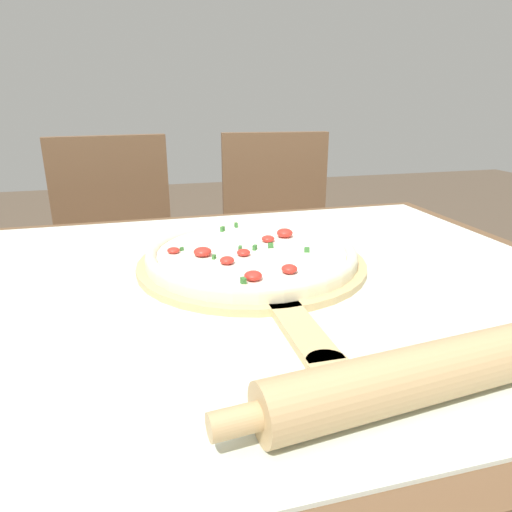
{
  "coord_description": "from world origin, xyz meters",
  "views": [
    {
      "loc": [
        -0.2,
        -0.68,
        1.02
      ],
      "look_at": [
        -0.01,
        0.03,
        0.76
      ],
      "focal_mm": 32.0,
      "sensor_mm": 36.0,
      "label": 1
    }
  ],
  "objects_px": {
    "pizza_peel": "(254,266)",
    "pizza": "(252,253)",
    "rolling_pin": "(408,378)",
    "chair_right": "(279,243)",
    "chair_left": "(119,256)"
  },
  "relations": [
    {
      "from": "chair_left",
      "to": "chair_right",
      "type": "height_order",
      "value": "same"
    },
    {
      "from": "pizza_peel",
      "to": "pizza",
      "type": "bearing_deg",
      "value": 90.64
    },
    {
      "from": "pizza",
      "to": "rolling_pin",
      "type": "relative_size",
      "value": 0.92
    },
    {
      "from": "rolling_pin",
      "to": "chair_right",
      "type": "relative_size",
      "value": 0.45
    },
    {
      "from": "pizza_peel",
      "to": "rolling_pin",
      "type": "bearing_deg",
      "value": -82.61
    },
    {
      "from": "chair_left",
      "to": "chair_right",
      "type": "xyz_separation_m",
      "value": [
        0.55,
        0.0,
        0.0
      ]
    },
    {
      "from": "pizza_peel",
      "to": "pizza",
      "type": "relative_size",
      "value": 1.53
    },
    {
      "from": "pizza",
      "to": "rolling_pin",
      "type": "xyz_separation_m",
      "value": [
        0.05,
        -0.42,
        0.0
      ]
    },
    {
      "from": "pizza_peel",
      "to": "chair_right",
      "type": "height_order",
      "value": "chair_right"
    },
    {
      "from": "pizza",
      "to": "chair_left",
      "type": "distance_m",
      "value": 0.82
    },
    {
      "from": "pizza",
      "to": "chair_right",
      "type": "xyz_separation_m",
      "value": [
        0.29,
        0.74,
        -0.23
      ]
    },
    {
      "from": "rolling_pin",
      "to": "pizza_peel",
      "type": "bearing_deg",
      "value": 97.39
    },
    {
      "from": "pizza",
      "to": "chair_right",
      "type": "height_order",
      "value": "chair_right"
    },
    {
      "from": "pizza_peel",
      "to": "chair_right",
      "type": "xyz_separation_m",
      "value": [
        0.29,
        0.76,
        -0.21
      ]
    },
    {
      "from": "pizza_peel",
      "to": "pizza",
      "type": "height_order",
      "value": "pizza"
    }
  ]
}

